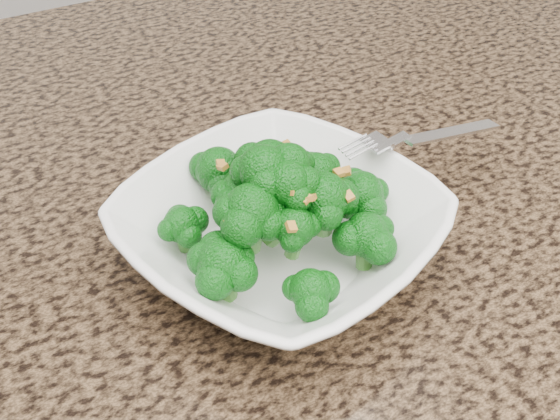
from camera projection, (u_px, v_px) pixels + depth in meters
granite_counter at (115, 301)px, 0.54m from camera, size 1.64×1.04×0.03m
bowl at (280, 232)px, 0.54m from camera, size 0.30×0.30×0.06m
broccoli_pile at (280, 166)px, 0.50m from camera, size 0.20×0.20×0.07m
garlic_topping at (280, 122)px, 0.47m from camera, size 0.12×0.12×0.01m
fork at (401, 139)px, 0.57m from camera, size 0.18×0.05×0.01m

